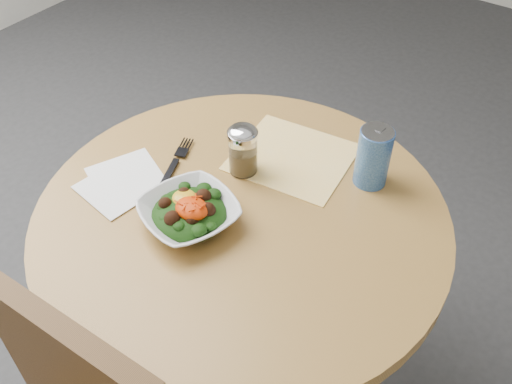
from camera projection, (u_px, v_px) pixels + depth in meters
ground at (246, 383)px, 1.75m from camera, size 6.00×6.00×0.00m
table at (243, 270)px, 1.37m from camera, size 0.90×0.90×0.75m
cloth_napkin at (292, 157)px, 1.36m from camera, size 0.29×0.27×0.00m
paper_napkins at (123, 182)px, 1.30m from camera, size 0.20×0.22×0.00m
salad_bowl at (189, 213)px, 1.19m from camera, size 0.25×0.25×0.07m
fork at (174, 165)px, 1.33m from camera, size 0.10×0.21×0.00m
spice_shaker at (243, 150)px, 1.28m from camera, size 0.07×0.07×0.12m
beverage_can at (373, 157)px, 1.25m from camera, size 0.08×0.08×0.15m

